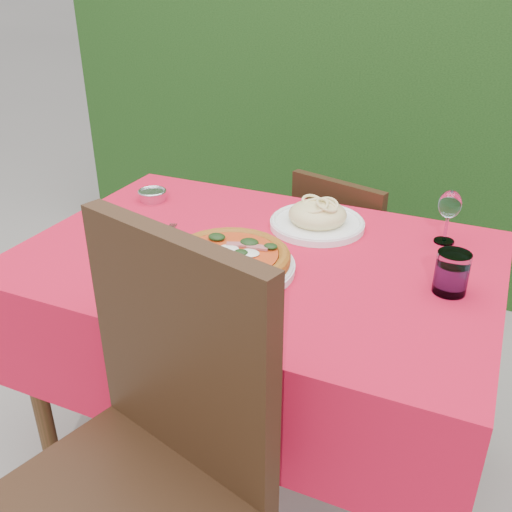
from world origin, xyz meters
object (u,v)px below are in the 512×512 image
at_px(water_glass, 451,275).
at_px(pizza_plate, 229,260).
at_px(chair_far, 345,261).
at_px(pasta_plate, 317,218).
at_px(steel_ramekin, 152,196).
at_px(wine_glass, 450,207).
at_px(chair_near, 143,457).
at_px(fork, 162,239).

bearing_deg(water_glass, pizza_plate, -167.43).
relative_size(chair_far, pasta_plate, 2.84).
height_order(pizza_plate, steel_ramekin, pizza_plate).
xyz_separation_m(water_glass, wine_glass, (-0.05, 0.28, 0.06)).
bearing_deg(chair_near, pizza_plate, 111.71).
bearing_deg(pizza_plate, pasta_plate, 70.85).
bearing_deg(fork, chair_far, 45.64).
bearing_deg(water_glass, pasta_plate, 151.01).
distance_m(water_glass, wine_glass, 0.29).
bearing_deg(chair_far, fork, 75.45).
bearing_deg(pizza_plate, water_glass, 12.57).
xyz_separation_m(wine_glass, steel_ramekin, (-0.92, -0.07, -0.09)).
height_order(pizza_plate, water_glass, water_glass).
bearing_deg(pasta_plate, wine_glass, 8.01).
relative_size(pasta_plate, steel_ramekin, 3.27).
distance_m(wine_glass, steel_ramekin, 0.93).
bearing_deg(chair_far, chair_near, 102.92).
height_order(chair_far, fork, chair_far).
height_order(fork, steel_ramekin, steel_ramekin).
relative_size(chair_far, wine_glass, 5.18).
xyz_separation_m(pasta_plate, water_glass, (0.41, -0.23, 0.02)).
height_order(chair_near, wine_glass, chair_near).
relative_size(pizza_plate, wine_glass, 2.19).
xyz_separation_m(pasta_plate, steel_ramekin, (-0.56, -0.02, -0.01)).
bearing_deg(pizza_plate, chair_far, 80.35).
height_order(chair_near, water_glass, chair_near).
bearing_deg(wine_glass, chair_far, 138.23).
height_order(wine_glass, steel_ramekin, wine_glass).
relative_size(water_glass, steel_ramekin, 1.21).
bearing_deg(fork, pasta_plate, 21.41).
bearing_deg(chair_far, wine_glass, 154.43).
xyz_separation_m(pizza_plate, pasta_plate, (0.12, 0.34, -0.00)).
bearing_deg(fork, pizza_plate, -31.44).
xyz_separation_m(wine_glass, fork, (-0.73, -0.31, -0.10)).
relative_size(chair_near, water_glass, 9.96).
bearing_deg(steel_ramekin, wine_glass, 4.32).
height_order(water_glass, wine_glass, wine_glass).
bearing_deg(water_glass, steel_ramekin, 168.00).
height_order(pasta_plate, fork, pasta_plate).
xyz_separation_m(pasta_plate, fork, (-0.37, -0.26, -0.03)).
xyz_separation_m(chair_near, pizza_plate, (-0.05, 0.49, 0.19)).
bearing_deg(steel_ramekin, fork, -51.75).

